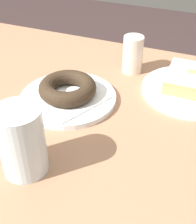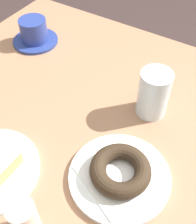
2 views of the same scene
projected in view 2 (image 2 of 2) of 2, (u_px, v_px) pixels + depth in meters
table at (102, 145)px, 0.71m from camera, size 1.03×0.81×0.75m
plate_chocolate_ring at (120, 177)px, 0.56m from camera, size 0.20×0.20×0.01m
napkin_chocolate_ring at (120, 175)px, 0.56m from camera, size 0.18×0.18×0.00m
donut_chocolate_ring at (120, 170)px, 0.54m from camera, size 0.12×0.12×0.03m
water_glass at (154, 94)px, 0.64m from camera, size 0.07×0.07×0.11m
coffee_cup at (34, 33)px, 0.85m from camera, size 0.13×0.13×0.07m
sugar_jar at (25, 220)px, 0.47m from camera, size 0.05×0.05×0.09m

